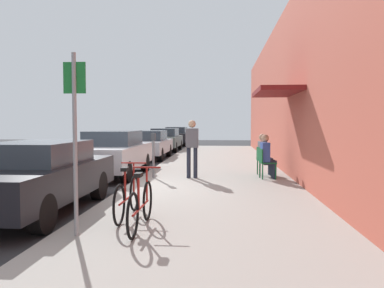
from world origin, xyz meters
The scene contains 17 objects.
ground_plane centered at (0.00, 0.00, 0.00)m, with size 60.00×60.00×0.00m, color #2D2D30.
sidewalk_slab centered at (2.25, 2.00, 0.06)m, with size 4.50×32.00×0.12m, color #9E9B93.
building_facade centered at (4.65, 2.00, 2.74)m, with size 1.40×32.00×5.49m.
parked_car_0 centered at (-1.10, -2.42, 0.72)m, with size 1.80×4.40×1.37m.
parked_car_1 centered at (-1.10, 2.78, 0.76)m, with size 1.80×4.40×1.48m.
parked_car_2 centered at (-1.10, 8.91, 0.71)m, with size 1.80×4.40×1.37m.
parked_car_3 centered at (-1.10, 14.22, 0.73)m, with size 1.80×4.40×1.41m.
parked_car_4 centered at (-1.10, 20.30, 0.75)m, with size 1.80×4.40×1.44m.
parking_meter centered at (0.45, 1.66, 0.89)m, with size 0.12×0.10×1.32m.
street_sign centered at (0.40, -4.23, 1.64)m, with size 0.32×0.06×2.60m.
bicycle_0 centered at (1.25, -3.81, 0.48)m, with size 0.46×1.71×0.90m.
bicycle_1 centered at (0.87, -3.14, 0.48)m, with size 0.46×1.71×0.90m.
cafe_chair_0 centered at (3.72, 1.73, 0.62)m, with size 0.49×0.49×0.87m.
seated_patron_0 centered at (3.78, 1.74, 0.82)m, with size 0.46×0.40×1.29m.
cafe_chair_1 centered at (3.72, 2.49, 0.62)m, with size 0.49×0.49×0.87m.
seated_patron_1 centered at (3.78, 2.49, 0.82)m, with size 0.46×0.39×1.29m.
pedestrian_standing centered at (1.60, 1.68, 1.12)m, with size 0.36×0.22×1.70m.
Camera 1 is at (2.48, -9.49, 1.73)m, focal length 35.85 mm.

